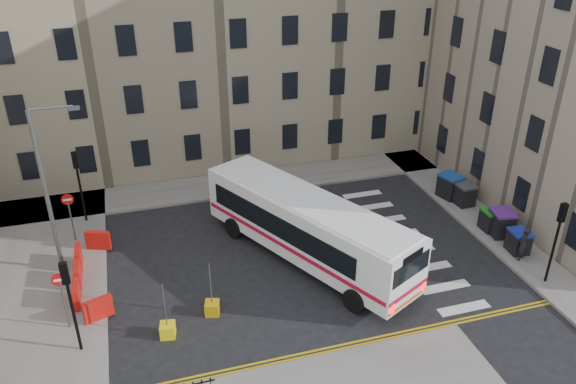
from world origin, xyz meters
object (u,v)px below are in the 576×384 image
streetlamp (46,191)px  bollard_yellow (168,330)px  wheelie_bin_d (464,194)px  pedestrian (523,244)px  bus (307,225)px  wheelie_bin_a (518,241)px  wheelie_bin_b (501,223)px  wheelie_bin_e (450,186)px  wheelie_bin_c (491,220)px  bollard_chevron (212,308)px

streetlamp → bollard_yellow: 8.49m
streetlamp → bollard_yellow: size_ratio=13.57×
wheelie_bin_d → pedestrian: (-0.43, -5.80, 0.26)m
bus → pedestrian: size_ratio=6.73×
wheelie_bin_a → bollard_yellow: (-17.50, -1.05, -0.45)m
wheelie_bin_b → wheelie_bin_e: (-0.31, 4.56, 0.00)m
wheelie_bin_c → pedestrian: pedestrian is taller
wheelie_bin_d → bollard_yellow: (-17.65, -6.22, -0.49)m
wheelie_bin_c → pedestrian: bearing=-93.6°
wheelie_bin_a → bollard_yellow: bearing=-171.6°
wheelie_bin_c → wheelie_bin_e: 3.95m
pedestrian → bollard_yellow: (-17.22, -0.41, -0.74)m
wheelie_bin_a → bollard_chevron: (-15.51, -0.18, -0.45)m
streetlamp → wheelie_bin_e: 22.04m
wheelie_bin_a → wheelie_bin_c: bearing=96.5°
wheelie_bin_e → bus: bearing=-175.9°
streetlamp → wheelie_bin_c: streetlamp is taller
pedestrian → bollard_yellow: size_ratio=2.98×
streetlamp → wheelie_bin_a: (21.88, -5.00, -3.59)m
wheelie_bin_b → wheelie_bin_d: (-0.00, 3.51, -0.07)m
bollard_chevron → streetlamp: bearing=140.8°
bus → wheelie_bin_d: size_ratio=9.56×
wheelie_bin_d → wheelie_bin_a: bearing=-94.9°
bollard_yellow → wheelie_bin_a: bearing=3.4°
wheelie_bin_d → streetlamp: bearing=177.2°
bollard_chevron → wheelie_bin_b: bearing=6.7°
wheelie_bin_a → wheelie_bin_c: 2.27m
wheelie_bin_c → bollard_yellow: bearing=-168.6°
wheelie_bin_c → wheelie_bin_e: wheelie_bin_e is taller
wheelie_bin_b → pedestrian: (-0.43, -2.29, 0.19)m
bus → wheelie_bin_b: bearing=-32.4°
bollard_chevron → pedestrian: bearing=-1.7°
wheelie_bin_e → pedestrian: 6.86m
streetlamp → wheelie_bin_e: size_ratio=5.36×
wheelie_bin_d → wheelie_bin_e: (-0.31, 1.05, 0.07)m
streetlamp → pedestrian: 22.57m
bus → wheelie_bin_b: (10.46, -1.03, -1.05)m
wheelie_bin_e → bollard_yellow: 18.82m
wheelie_bin_b → wheelie_bin_c: wheelie_bin_b is taller
wheelie_bin_a → pedestrian: bearing=-108.5°
wheelie_bin_b → bollard_yellow: size_ratio=2.39×
pedestrian → wheelie_bin_b: bearing=-130.0°
pedestrian → bollard_chevron: 15.26m
bus → bollard_chevron: (-5.21, -2.87, -1.60)m
bus → wheelie_bin_d: (10.45, 2.48, -1.12)m
wheelie_bin_e → pedestrian: (-0.12, -6.85, 0.19)m
wheelie_bin_c → wheelie_bin_d: size_ratio=0.92×
pedestrian → bus: bearing=-47.7°
bollard_yellow → pedestrian: bearing=1.4°
wheelie_bin_b → wheelie_bin_c: 0.66m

